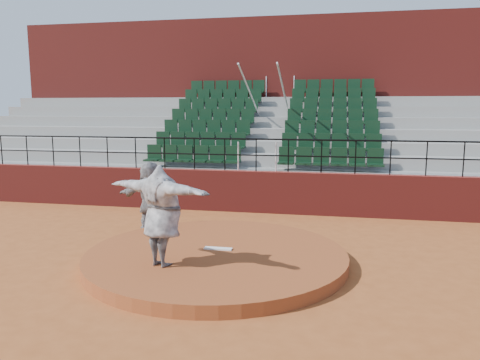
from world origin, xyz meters
name	(u,v)px	position (x,y,z in m)	size (l,w,h in m)	color
ground	(216,263)	(0.00, 0.00, 0.00)	(90.00, 90.00, 0.00)	#9D4F23
pitchers_mound	(216,257)	(0.00, 0.00, 0.12)	(5.50, 5.50, 0.25)	brown
pitching_rubber	(218,249)	(0.00, 0.15, 0.27)	(0.60, 0.15, 0.03)	white
boundary_wall	(256,192)	(0.00, 5.00, 0.65)	(24.00, 0.30, 1.30)	maroon
wall_railing	(256,148)	(0.00, 5.00, 2.03)	(24.04, 0.05, 1.03)	black
seating_deck	(272,155)	(0.00, 8.65, 1.44)	(24.00, 5.97, 4.63)	gray
press_box_facade	(284,101)	(0.00, 12.60, 3.55)	(24.00, 3.00, 7.10)	maroon
pitcher	(162,216)	(-0.80, -1.05, 1.23)	(2.40, 0.65, 1.95)	black
fielder	(151,197)	(-2.32, 2.12, 0.94)	(1.75, 0.56, 1.89)	black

